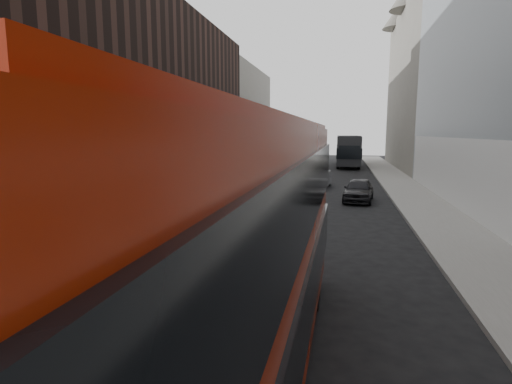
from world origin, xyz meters
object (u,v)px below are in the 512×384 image
Objects in this scene: red_bus at (229,249)px; car_c at (309,181)px; car_b at (320,179)px; grey_bus at (348,150)px; street_lamp at (152,131)px; car_a at (359,190)px.

red_bus is 22.91m from car_c.
grey_bus is at bearing 89.37° from car_b.
street_lamp is 1.73× the size of car_a.
street_lamp is 12.90m from car_a.
car_b reaches higher than car_c.
grey_bus reaches higher than car_b.
car_c is at bearing 33.82° from street_lamp.
red_bus reaches higher than car_a.
red_bus is at bearing -86.93° from car_c.
grey_bus reaches higher than car_c.
car_b is at bearing 38.63° from street_lamp.
grey_bus is at bearing 87.43° from red_bus.
grey_bus reaches higher than car_a.
red_bus reaches higher than car_c.
grey_bus is 3.00× the size of car_b.
car_c is (-0.69, -1.71, -0.01)m from car_b.
grey_bus is (11.84, 27.30, -2.19)m from street_lamp.
car_c is at bearing -106.33° from car_b.
car_a is 1.05× the size of car_b.
street_lamp is 11.35m from car_c.
grey_bus is (2.20, 44.14, -0.37)m from red_bus.
car_a is (0.42, -25.30, -1.30)m from grey_bus.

